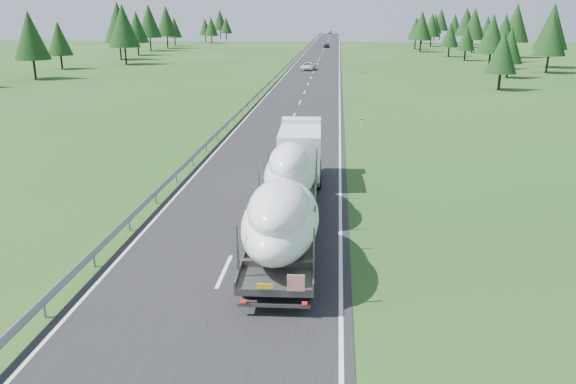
# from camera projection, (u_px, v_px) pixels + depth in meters

# --- Properties ---
(ground) EXTENTS (400.00, 400.00, 0.00)m
(ground) POSITION_uv_depth(u_px,v_px,m) (224.00, 272.00, 22.20)
(ground) COLOR #224617
(ground) RESTS_ON ground
(road_surface) EXTENTS (10.00, 400.00, 0.02)m
(road_surface) POSITION_uv_depth(u_px,v_px,m) (317.00, 63.00, 117.18)
(road_surface) COLOR black
(road_surface) RESTS_ON ground
(guardrail) EXTENTS (0.10, 400.00, 0.76)m
(guardrail) POSITION_uv_depth(u_px,v_px,m) (292.00, 60.00, 117.38)
(guardrail) COLOR slate
(guardrail) RESTS_ON ground
(marker_posts) EXTENTS (0.13, 350.08, 1.00)m
(marker_posts) POSITION_uv_depth(u_px,v_px,m) (346.00, 47.00, 168.73)
(marker_posts) COLOR silver
(marker_posts) RESTS_ON ground
(highway_sign) EXTENTS (0.08, 0.90, 2.60)m
(highway_sign) POSITION_uv_depth(u_px,v_px,m) (355.00, 63.00, 97.05)
(highway_sign) COLOR slate
(highway_sign) RESTS_ON ground
(tree_line_right) EXTENTS (27.07, 260.90, 12.31)m
(tree_line_right) POSITION_uv_depth(u_px,v_px,m) (517.00, 30.00, 111.03)
(tree_line_right) COLOR black
(tree_line_right) RESTS_ON ground
(tree_line_left) EXTENTS (15.93, 261.03, 12.66)m
(tree_line_left) POSITION_uv_depth(u_px,v_px,m) (97.00, 28.00, 112.36)
(tree_line_left) COLOR black
(tree_line_left) RESTS_ON ground
(boat_truck) EXTENTS (3.15, 18.97, 3.87)m
(boat_truck) POSITION_uv_depth(u_px,v_px,m) (289.00, 184.00, 26.21)
(boat_truck) COLOR silver
(boat_truck) RESTS_ON ground
(distant_van) EXTENTS (2.72, 5.17, 1.39)m
(distant_van) POSITION_uv_depth(u_px,v_px,m) (308.00, 66.00, 103.07)
(distant_van) COLOR silver
(distant_van) RESTS_ON ground
(distant_car_dark) EXTENTS (1.96, 4.11, 1.36)m
(distant_car_dark) POSITION_uv_depth(u_px,v_px,m) (327.00, 45.00, 174.15)
(distant_car_dark) COLOR black
(distant_car_dark) RESTS_ON ground
(distant_car_blue) EXTENTS (1.87, 4.64, 1.50)m
(distant_car_blue) POSITION_uv_depth(u_px,v_px,m) (330.00, 32.00, 299.52)
(distant_car_blue) COLOR #1B214E
(distant_car_blue) RESTS_ON ground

